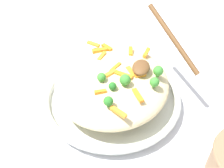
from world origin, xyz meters
TOP-DOWN VIEW (x-y plane):
  - ground_plane at (0.00, 0.00)m, footprint 2.40×2.40m
  - serving_bowl at (0.00, 0.00)m, footprint 0.34×0.34m
  - pasta_mound at (0.00, 0.00)m, footprint 0.29×0.27m
  - carrot_piece_0 at (0.10, 0.07)m, footprint 0.02×0.04m
  - carrot_piece_1 at (0.09, -0.07)m, footprint 0.04×0.01m
  - carrot_piece_2 at (-0.01, 0.00)m, footprint 0.03×0.02m
  - carrot_piece_3 at (-0.07, 0.01)m, footprint 0.02×0.03m
  - carrot_piece_4 at (-0.06, -0.07)m, footprint 0.04×0.03m
  - carrot_piece_5 at (0.01, -0.01)m, footprint 0.04×0.02m
  - carrot_piece_6 at (0.09, -0.03)m, footprint 0.04×0.02m
  - carrot_piece_7 at (0.09, 0.04)m, footprint 0.03×0.03m
  - carrot_piece_8 at (-0.12, -0.04)m, footprint 0.02×0.04m
  - carrot_piece_9 at (-0.01, -0.03)m, footprint 0.02×0.05m
  - carrot_piece_10 at (0.00, -0.07)m, footprint 0.02×0.03m
  - carrot_piece_11 at (0.05, 0.04)m, footprint 0.03×0.01m
  - carrot_piece_12 at (0.01, -0.04)m, footprint 0.03×0.03m
  - carrot_piece_13 at (0.07, 0.05)m, footprint 0.03×0.04m
  - broccoli_floret_0 at (-0.06, -0.02)m, footprint 0.02×0.02m
  - broccoli_floret_1 at (-0.04, 0.01)m, footprint 0.02×0.02m
  - broccoli_floret_2 at (0.01, -0.10)m, footprint 0.02×0.02m
  - broccoli_floret_3 at (-0.02, -0.10)m, footprint 0.02×0.02m
  - broccoli_floret_4 at (-0.04, -0.04)m, footprint 0.02×0.02m
  - broccoli_floret_5 at (-0.10, -0.02)m, footprint 0.02×0.02m
  - serving_spoon at (0.04, -0.09)m, footprint 0.16×0.15m

SIDE VIEW (x-z plane):
  - ground_plane at x=0.00m, z-range 0.00..0.00m
  - serving_bowl at x=0.00m, z-range 0.00..0.04m
  - pasta_mound at x=0.00m, z-range 0.03..0.11m
  - carrot_piece_0 at x=0.10m, z-range 0.10..0.11m
  - carrot_piece_6 at x=0.09m, z-range 0.10..0.11m
  - carrot_piece_4 at x=-0.06m, z-range 0.10..0.11m
  - carrot_piece_1 at x=0.09m, z-range 0.10..0.11m
  - carrot_piece_7 at x=0.09m, z-range 0.10..0.11m
  - carrot_piece_13 at x=0.07m, z-range 0.10..0.11m
  - carrot_piece_8 at x=-0.12m, z-range 0.10..0.11m
  - carrot_piece_10 at x=0.00m, z-range 0.10..0.11m
  - carrot_piece_3 at x=-0.07m, z-range 0.10..0.11m
  - carrot_piece_12 at x=0.01m, z-range 0.10..0.11m
  - carrot_piece_11 at x=0.05m, z-range 0.10..0.11m
  - carrot_piece_5 at x=0.01m, z-range 0.11..0.11m
  - carrot_piece_2 at x=-0.01m, z-range 0.11..0.11m
  - carrot_piece_9 at x=-0.01m, z-range 0.11..0.11m
  - broccoli_floret_3 at x=-0.02m, z-range 0.10..0.13m
  - broccoli_floret_0 at x=-0.06m, z-range 0.10..0.12m
  - broccoli_floret_5 at x=-0.10m, z-range 0.10..0.13m
  - broccoli_floret_2 at x=0.01m, z-range 0.10..0.13m
  - broccoli_floret_1 at x=-0.04m, z-range 0.11..0.13m
  - broccoli_floret_4 at x=-0.04m, z-range 0.11..0.13m
  - serving_spoon at x=0.04m, z-range 0.08..0.19m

